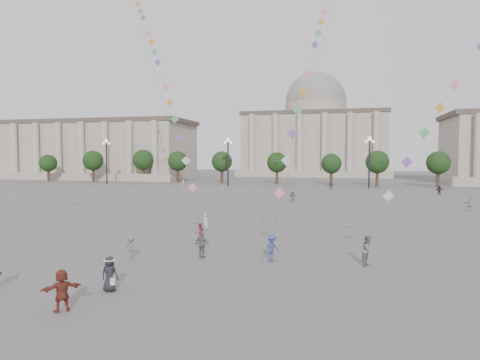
# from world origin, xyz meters

# --- Properties ---
(ground) EXTENTS (360.00, 360.00, 0.00)m
(ground) POSITION_xyz_m (0.00, 0.00, 0.00)
(ground) COLOR #5B5856
(ground) RESTS_ON ground
(hall_west) EXTENTS (84.00, 26.22, 17.20)m
(hall_west) POSITION_xyz_m (-75.00, 93.89, 8.43)
(hall_west) COLOR #A39888
(hall_west) RESTS_ON ground
(hall_central) EXTENTS (48.30, 34.30, 35.50)m
(hall_central) POSITION_xyz_m (0.00, 129.22, 14.23)
(hall_central) COLOR #A39888
(hall_central) RESTS_ON ground
(tree_row) EXTENTS (137.12, 5.12, 8.00)m
(tree_row) POSITION_xyz_m (0.00, 78.00, 5.39)
(tree_row) COLOR #37261B
(tree_row) RESTS_ON ground
(lamp_post_far_west) EXTENTS (2.00, 0.90, 10.65)m
(lamp_post_far_west) POSITION_xyz_m (-45.00, 70.00, 7.35)
(lamp_post_far_west) COLOR #262628
(lamp_post_far_west) RESTS_ON ground
(lamp_post_mid_west) EXTENTS (2.00, 0.90, 10.65)m
(lamp_post_mid_west) POSITION_xyz_m (-15.00, 70.00, 7.35)
(lamp_post_mid_west) COLOR #262628
(lamp_post_mid_west) RESTS_ON ground
(lamp_post_mid_east) EXTENTS (2.00, 0.90, 10.65)m
(lamp_post_mid_east) POSITION_xyz_m (15.00, 70.00, 7.35)
(lamp_post_mid_east) COLOR #262628
(lamp_post_mid_east) RESTS_ON ground
(person_crowd_0) EXTENTS (1.05, 0.63, 1.68)m
(person_crowd_0) POSITION_xyz_m (7.59, 63.44, 0.84)
(person_crowd_0) COLOR navy
(person_crowd_0) RESTS_ON ground
(person_crowd_4) EXTENTS (1.39, 1.43, 1.63)m
(person_crowd_4) POSITION_xyz_m (-10.44, 49.86, 0.82)
(person_crowd_4) COLOR silver
(person_crowd_4) RESTS_ON ground
(person_crowd_6) EXTENTS (0.97, 0.56, 1.50)m
(person_crowd_6) POSITION_xyz_m (-3.37, 3.83, 0.75)
(person_crowd_6) COLOR slate
(person_crowd_6) RESTS_ON ground
(person_crowd_7) EXTENTS (1.59, 1.33, 1.71)m
(person_crowd_7) POSITION_xyz_m (25.08, 35.99, 0.86)
(person_crowd_7) COLOR #B9B8B4
(person_crowd_7) RESTS_ON ground
(person_crowd_9) EXTENTS (1.64, 0.99, 1.69)m
(person_crowd_9) POSITION_xyz_m (25.83, 57.18, 0.85)
(person_crowd_9) COLOR black
(person_crowd_9) RESTS_ON ground
(person_crowd_10) EXTENTS (0.42, 0.61, 1.61)m
(person_crowd_10) POSITION_xyz_m (-22.96, 63.28, 0.81)
(person_crowd_10) COLOR silver
(person_crowd_10) RESTS_ON ground
(person_crowd_12) EXTENTS (1.54, 1.18, 1.62)m
(person_crowd_12) POSITION_xyz_m (2.88, 40.16, 0.81)
(person_crowd_12) COLOR slate
(person_crowd_12) RESTS_ON ground
(person_crowd_13) EXTENTS (0.75, 0.71, 1.71)m
(person_crowd_13) POSITION_xyz_m (-1.57, 13.90, 0.86)
(person_crowd_13) COLOR #BCBCB7
(person_crowd_13) RESTS_ON ground
(tourist_2) EXTENTS (1.58, 1.59, 1.84)m
(tourist_2) POSITION_xyz_m (-1.66, -5.49, 0.92)
(tourist_2) COLOR maroon
(tourist_2) RESTS_ON ground
(tourist_3) EXTENTS (1.13, 0.74, 1.79)m
(tourist_3) POSITION_xyz_m (1.11, 5.06, 0.89)
(tourist_3) COLOR slate
(tourist_3) RESTS_ON ground
(kite_flyer_0) EXTENTS (0.97, 0.96, 1.58)m
(kite_flyer_0) POSITION_xyz_m (-0.56, 9.42, 0.79)
(kite_flyer_0) COLOR #9F2B44
(kite_flyer_0) RESTS_ON ground
(kite_flyer_1) EXTENTS (1.22, 1.27, 1.73)m
(kite_flyer_1) POSITION_xyz_m (5.71, 5.20, 0.87)
(kite_flyer_1) COLOR navy
(kite_flyer_1) RESTS_ON ground
(kite_flyer_2) EXTENTS (1.01, 1.11, 1.85)m
(kite_flyer_2) POSITION_xyz_m (11.58, 5.72, 0.92)
(kite_flyer_2) COLOR slate
(kite_flyer_2) RESTS_ON ground
(hat_person) EXTENTS (0.87, 0.60, 1.74)m
(hat_person) POSITION_xyz_m (-1.11, -2.56, 0.91)
(hat_person) COLOR black
(hat_person) RESTS_ON ground
(kite_train_west) EXTENTS (27.25, 38.29, 61.73)m
(kite_train_west) POSITION_xyz_m (-14.96, 30.09, 22.80)
(kite_train_west) COLOR #3F3F3F
(kite_train_west) RESTS_ON ground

